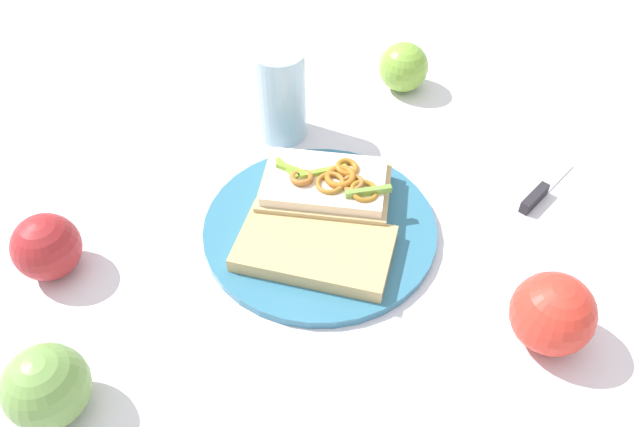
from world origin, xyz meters
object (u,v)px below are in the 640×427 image
object	(u,v)px
drinking_glass	(281,95)
knife	(540,193)
apple_0	(404,67)
apple_2	(46,247)
apple_1	(553,314)
bread_slice_side	(314,248)
apple_3	(46,387)
plate	(320,228)
sandwich	(326,188)

from	to	relation	value
drinking_glass	knife	bearing A→B (deg)	-72.53
apple_0	drinking_glass	size ratio (longest dim) A/B	0.56
apple_0	apple_2	xyz separation A→B (m)	(-0.53, 0.11, 0.00)
knife	apple_2	bearing A→B (deg)	143.74
apple_0	apple_1	distance (m)	0.45
bread_slice_side	apple_1	world-z (taller)	apple_1
apple_1	apple_2	distance (m)	0.53
bread_slice_side	apple_2	bearing A→B (deg)	-162.70
apple_0	apple_1	xyz separation A→B (m)	(-0.27, -0.36, 0.01)
apple_3	drinking_glass	xyz separation A→B (m)	(0.44, 0.10, 0.02)
knife	apple_3	bearing A→B (deg)	160.97
plate	apple_2	world-z (taller)	apple_2
plate	knife	xyz separation A→B (m)	(0.22, -0.18, 0.00)
bread_slice_side	apple_3	bearing A→B (deg)	-128.24
apple_0	apple_2	size ratio (longest dim) A/B	0.96
bread_slice_side	apple_3	distance (m)	0.30
apple_0	apple_3	size ratio (longest dim) A/B	0.91
sandwich	drinking_glass	size ratio (longest dim) A/B	1.44
sandwich	apple_0	bearing A→B (deg)	73.27
plate	apple_0	xyz separation A→B (m)	(0.30, 0.09, 0.03)
knife	bread_slice_side	bearing A→B (deg)	152.42
apple_0	apple_1	world-z (taller)	apple_1
plate	bread_slice_side	world-z (taller)	bread_slice_side
drinking_glass	knife	world-z (taller)	drinking_glass
plate	apple_3	bearing A→B (deg)	171.02
sandwich	apple_0	size ratio (longest dim) A/B	2.57
bread_slice_side	apple_1	distance (m)	0.26
sandwich	apple_1	world-z (taller)	apple_1
sandwich	plate	bearing A→B (deg)	-91.66
sandwich	apple_1	bearing A→B (deg)	-32.43
apple_0	apple_2	bearing A→B (deg)	168.31
sandwich	apple_2	xyz separation A→B (m)	(-0.27, 0.18, 0.01)
bread_slice_side	drinking_glass	world-z (taller)	drinking_glass
apple_2	apple_3	size ratio (longest dim) A/B	0.94
apple_0	bread_slice_side	bearing A→B (deg)	-162.19
apple_0	apple_2	world-z (taller)	apple_2
sandwich	apple_1	xyz separation A→B (m)	(-0.01, -0.29, 0.01)
plate	apple_1	distance (m)	0.27
sandwich	drinking_glass	xyz separation A→B (m)	(0.07, 0.13, 0.03)
apple_1	knife	xyz separation A→B (m)	(0.19, 0.09, -0.04)
plate	apple_0	bearing A→B (deg)	16.02
plate	drinking_glass	bearing A→B (deg)	54.38
apple_2	drinking_glass	bearing A→B (deg)	-6.88
bread_slice_side	apple_2	size ratio (longest dim) A/B	2.30
drinking_glass	sandwich	bearing A→B (deg)	-118.62
plate	sandwich	distance (m)	0.05
apple_0	drinking_glass	distance (m)	0.20
bread_slice_side	knife	world-z (taller)	bread_slice_side
apple_1	apple_2	size ratio (longest dim) A/B	1.12
apple_2	apple_3	world-z (taller)	apple_3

